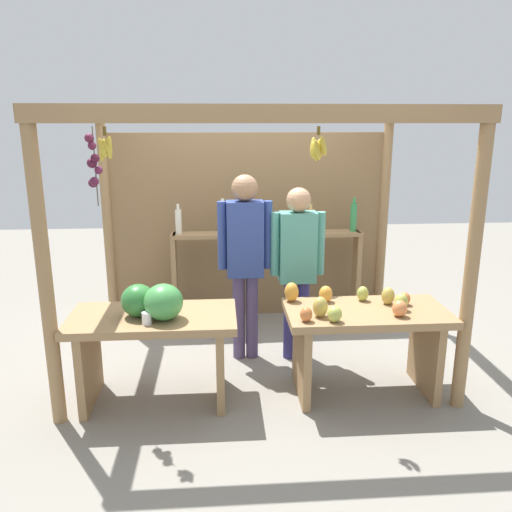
{
  "coord_description": "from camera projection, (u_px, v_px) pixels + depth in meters",
  "views": [
    {
      "loc": [
        -0.31,
        -4.45,
        2.13
      ],
      "look_at": [
        0.0,
        -0.2,
        1.01
      ],
      "focal_mm": 36.04,
      "sensor_mm": 36.0,
      "label": 1
    }
  ],
  "objects": [
    {
      "name": "ground_plane",
      "position": [
        254.0,
        353.0,
        4.86
      ],
      "size": [
        12.0,
        12.0,
        0.0
      ],
      "primitive_type": "plane",
      "color": "gray",
      "rests_on": "ground"
    },
    {
      "name": "market_stall",
      "position": [
        250.0,
        207.0,
        4.96
      ],
      "size": [
        3.12,
        2.16,
        2.23
      ],
      "color": "#99754C",
      "rests_on": "ground"
    },
    {
      "name": "fruit_counter_left",
      "position": [
        154.0,
        329.0,
        3.89
      ],
      "size": [
        1.26,
        0.64,
        0.98
      ],
      "color": "#99754C",
      "rests_on": "ground"
    },
    {
      "name": "fruit_counter_right",
      "position": [
        363.0,
        329.0,
        4.03
      ],
      "size": [
        1.27,
        0.64,
        0.87
      ],
      "color": "#99754C",
      "rests_on": "ground"
    },
    {
      "name": "bottle_shelf_unit",
      "position": [
        267.0,
        252.0,
        5.41
      ],
      "size": [
        2.0,
        0.22,
        1.36
      ],
      "color": "#99754C",
      "rests_on": "ground"
    },
    {
      "name": "vendor_man",
      "position": [
        245.0,
        251.0,
        4.53
      ],
      "size": [
        0.48,
        0.23,
        1.69
      ],
      "rotation": [
        0.0,
        0.0,
        0.05
      ],
      "color": "#50426E",
      "rests_on": "ground"
    },
    {
      "name": "vendor_woman",
      "position": [
        297.0,
        259.0,
        4.54
      ],
      "size": [
        0.48,
        0.21,
        1.58
      ],
      "rotation": [
        0.0,
        0.0,
        -0.14
      ],
      "color": "navy",
      "rests_on": "ground"
    }
  ]
}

